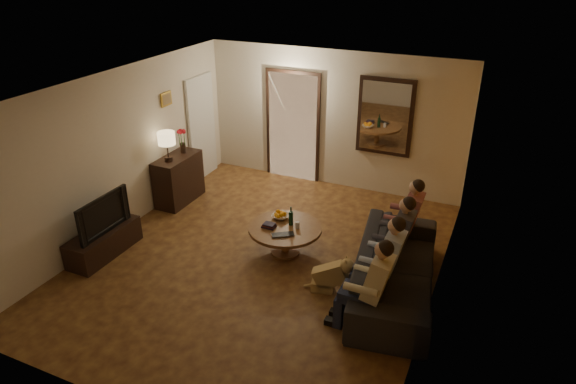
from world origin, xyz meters
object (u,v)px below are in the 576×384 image
at_px(sofa, 396,269).
at_px(dog, 330,274).
at_px(person_c, 396,242).
at_px(wine_bottle, 291,216).
at_px(table_lamp, 167,146).
at_px(person_a, 371,290).
at_px(person_b, 384,264).
at_px(bowl, 280,216).
at_px(tv, 99,214).
at_px(coffee_table, 285,240).
at_px(dresser, 179,179).
at_px(person_d, 405,222).
at_px(laptop, 283,236).
at_px(tv_stand, 104,242).

relative_size(sofa, dog, 4.50).
relative_size(sofa, person_c, 2.10).
bearing_deg(wine_bottle, table_lamp, 168.91).
distance_m(person_a, person_b, 0.60).
distance_m(table_lamp, bowl, 2.44).
bearing_deg(tv, dog, -81.43).
bearing_deg(coffee_table, person_b, -19.32).
relative_size(dresser, sofa, 0.39).
bearing_deg(person_c, wine_bottle, 177.12).
bearing_deg(dresser, tv, -90.00).
height_order(person_c, person_d, same).
xyz_separation_m(person_a, person_d, (0.00, 1.80, 0.00)).
xyz_separation_m(person_d, coffee_table, (-1.66, -0.62, -0.38)).
height_order(coffee_table, laptop, laptop).
bearing_deg(sofa, coffee_table, 72.47).
xyz_separation_m(dresser, person_d, (4.15, -0.20, 0.16)).
xyz_separation_m(tv_stand, person_a, (4.15, -0.03, 0.40)).
xyz_separation_m(tv, person_d, (4.15, 1.77, -0.09)).
relative_size(person_a, bowl, 4.63).
height_order(person_a, wine_bottle, person_a).
height_order(dog, coffee_table, dog).
xyz_separation_m(table_lamp, bowl, (2.32, -0.38, -0.66)).
distance_m(sofa, bowl, 2.00).
bearing_deg(wine_bottle, dog, -39.01).
relative_size(bowl, wine_bottle, 0.84).
distance_m(dresser, person_b, 4.39).
height_order(tv_stand, bowl, bowl).
height_order(dresser, dog, dresser).
xyz_separation_m(tv_stand, laptop, (2.60, 0.87, 0.26)).
bearing_deg(coffee_table, table_lamp, 166.51).
bearing_deg(person_a, dresser, 154.29).
distance_m(person_c, wine_bottle, 1.61).
height_order(sofa, coffee_table, sofa).
distance_m(sofa, person_a, 0.93).
bearing_deg(tv, person_c, -74.25).
distance_m(dog, coffee_table, 1.15).
xyz_separation_m(sofa, person_c, (-0.10, 0.30, 0.23)).
bearing_deg(person_a, sofa, 83.66).
height_order(tv, person_a, person_a).
xyz_separation_m(tv, dog, (3.45, 0.52, -0.41)).
bearing_deg(person_d, bowl, -167.75).
distance_m(sofa, wine_bottle, 1.77).
bearing_deg(table_lamp, sofa, -11.69).
bearing_deg(bowl, person_d, 12.25).
bearing_deg(laptop, tv_stand, 164.73).
distance_m(bowl, laptop, 0.57).
bearing_deg(bowl, person_b, -23.55).
bearing_deg(tv, wine_bottle, -63.81).
xyz_separation_m(dresser, dog, (3.45, -1.45, -0.16)).
relative_size(sofa, person_d, 2.10).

